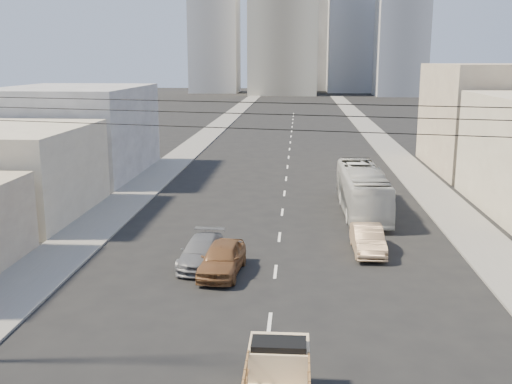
# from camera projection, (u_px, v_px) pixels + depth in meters

# --- Properties ---
(sidewalk_left) EXTENTS (3.50, 180.00, 0.12)m
(sidewalk_left) POSITION_uv_depth(u_px,v_px,m) (209.00, 134.00, 85.36)
(sidewalk_left) COLOR slate
(sidewalk_left) RESTS_ON ground
(sidewalk_right) EXTENTS (3.50, 180.00, 0.12)m
(sidewalk_right) POSITION_uv_depth(u_px,v_px,m) (375.00, 135.00, 83.72)
(sidewalk_right) COLOR slate
(sidewalk_right) RESTS_ON ground
(lane_dashes) EXTENTS (0.15, 104.00, 0.01)m
(lane_dashes) POSITION_uv_depth(u_px,v_px,m) (289.00, 153.00, 68.00)
(lane_dashes) COLOR silver
(lane_dashes) RESTS_ON ground
(flatbed_pickup) EXTENTS (1.95, 4.41, 1.90)m
(flatbed_pickup) POSITION_uv_depth(u_px,v_px,m) (278.00, 379.00, 17.84)
(flatbed_pickup) COLOR beige
(flatbed_pickup) RESTS_ON ground
(city_bus) EXTENTS (2.83, 11.43, 3.17)m
(city_bus) POSITION_uv_depth(u_px,v_px,m) (362.00, 190.00, 41.35)
(city_bus) COLOR #B9B9B5
(city_bus) RESTS_ON ground
(sedan_brown) EXTENTS (2.25, 4.82, 1.60)m
(sedan_brown) POSITION_uv_depth(u_px,v_px,m) (222.00, 258.00, 29.59)
(sedan_brown) COLOR brown
(sedan_brown) RESTS_ON ground
(sedan_tan) EXTENTS (1.65, 4.57, 1.50)m
(sedan_tan) POSITION_uv_depth(u_px,v_px,m) (368.00, 239.00, 32.85)
(sedan_tan) COLOR tan
(sedan_tan) RESTS_ON ground
(sedan_grey) EXTENTS (2.16, 4.93, 1.41)m
(sedan_grey) POSITION_uv_depth(u_px,v_px,m) (202.00, 252.00, 30.91)
(sedan_grey) COLOR slate
(sedan_grey) RESTS_ON ground
(overhead_wires) EXTENTS (23.01, 5.02, 0.72)m
(overhead_wires) POSITION_uv_depth(u_px,v_px,m) (259.00, 115.00, 15.91)
(overhead_wires) COLOR black
(overhead_wires) RESTS_ON ground
(bldg_right_far) EXTENTS (12.00, 16.00, 10.00)m
(bldg_right_far) POSITION_uv_depth(u_px,v_px,m) (499.00, 118.00, 56.76)
(bldg_right_far) COLOR tan
(bldg_right_far) RESTS_ON ground
(bldg_left_mid) EXTENTS (11.00, 12.00, 6.00)m
(bldg_left_mid) POSITION_uv_depth(u_px,v_px,m) (1.00, 172.00, 40.44)
(bldg_left_mid) COLOR #ADA28B
(bldg_left_mid) RESTS_ON ground
(bldg_left_far) EXTENTS (12.00, 16.00, 8.00)m
(bldg_left_far) POSITION_uv_depth(u_px,v_px,m) (74.00, 131.00, 54.86)
(bldg_left_far) COLOR gray
(bldg_left_far) RESTS_ON ground
(midrise_ne) EXTENTS (16.00, 16.00, 40.00)m
(midrise_ne) POSITION_uv_depth(u_px,v_px,m) (353.00, 29.00, 190.94)
(midrise_ne) COLOR gray
(midrise_ne) RESTS_ON ground
(midrise_nw) EXTENTS (15.00, 15.00, 34.00)m
(midrise_nw) POSITION_uv_depth(u_px,v_px,m) (215.00, 38.00, 189.79)
(midrise_nw) COLOR gray
(midrise_nw) RESTS_ON ground
(midrise_back) EXTENTS (18.00, 18.00, 44.00)m
(midrise_back) POSITION_uv_depth(u_px,v_px,m) (315.00, 25.00, 205.95)
(midrise_back) COLOR gray
(midrise_back) RESTS_ON ground
(midrise_east) EXTENTS (14.00, 14.00, 28.00)m
(midrise_east) POSITION_uv_depth(u_px,v_px,m) (401.00, 47.00, 171.93)
(midrise_east) COLOR gray
(midrise_east) RESTS_ON ground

